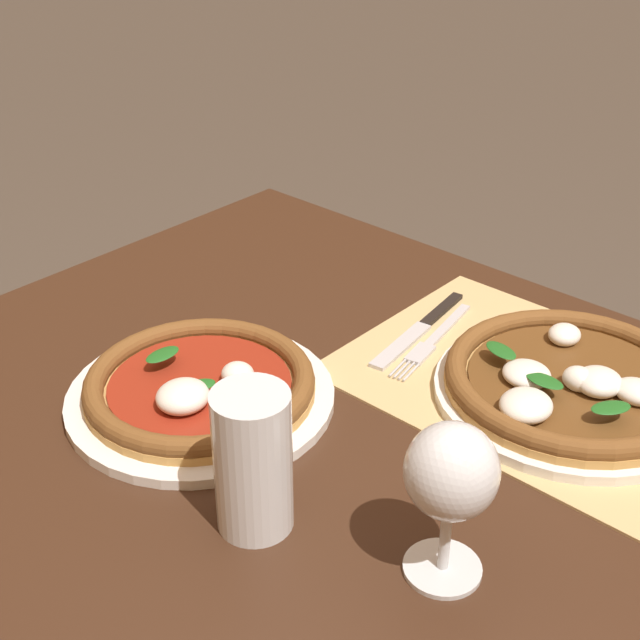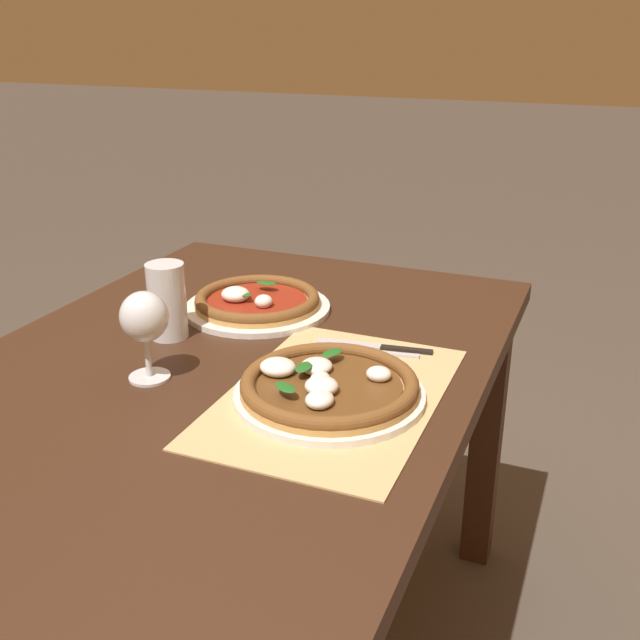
{
  "view_description": "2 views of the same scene",
  "coord_description": "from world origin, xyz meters",
  "px_view_note": "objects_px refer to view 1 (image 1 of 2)",
  "views": [
    {
      "loc": [
        -0.32,
        0.58,
        1.33
      ],
      "look_at": [
        0.25,
        -0.05,
        0.83
      ],
      "focal_mm": 50.0,
      "sensor_mm": 36.0,
      "label": 1
    },
    {
      "loc": [
        -0.96,
        -0.61,
        1.31
      ],
      "look_at": [
        0.2,
        -0.13,
        0.8
      ],
      "focal_mm": 42.0,
      "sensor_mm": 36.0,
      "label": 2
    }
  ],
  "objects_px": {
    "pizza_near": "(571,383)",
    "fork": "(433,341)",
    "wine_glass": "(451,478)",
    "pint_glass": "(253,464)",
    "pizza_far": "(200,388)",
    "knife": "(419,329)"
  },
  "relations": [
    {
      "from": "pizza_far",
      "to": "fork",
      "type": "xyz_separation_m",
      "value": [
        -0.12,
        -0.28,
        -0.01
      ]
    },
    {
      "from": "pizza_near",
      "to": "fork",
      "type": "distance_m",
      "value": 0.19
    },
    {
      "from": "knife",
      "to": "pizza_far",
      "type": "bearing_deg",
      "value": 72.06
    },
    {
      "from": "pizza_far",
      "to": "knife",
      "type": "height_order",
      "value": "pizza_far"
    },
    {
      "from": "pizza_far",
      "to": "fork",
      "type": "bearing_deg",
      "value": -113.82
    },
    {
      "from": "pint_glass",
      "to": "fork",
      "type": "distance_m",
      "value": 0.38
    },
    {
      "from": "wine_glass",
      "to": "fork",
      "type": "bearing_deg",
      "value": -52.92
    },
    {
      "from": "pizza_near",
      "to": "pizza_far",
      "type": "xyz_separation_m",
      "value": [
        0.31,
        0.28,
        -0.0
      ]
    },
    {
      "from": "wine_glass",
      "to": "pint_glass",
      "type": "height_order",
      "value": "wine_glass"
    },
    {
      "from": "wine_glass",
      "to": "pint_glass",
      "type": "relative_size",
      "value": 1.07
    },
    {
      "from": "pizza_far",
      "to": "fork",
      "type": "distance_m",
      "value": 0.3
    },
    {
      "from": "wine_glass",
      "to": "pizza_near",
      "type": "bearing_deg",
      "value": -81.89
    },
    {
      "from": "pint_glass",
      "to": "knife",
      "type": "relative_size",
      "value": 0.67
    },
    {
      "from": "pizza_near",
      "to": "wine_glass",
      "type": "height_order",
      "value": "wine_glass"
    },
    {
      "from": "pint_glass",
      "to": "knife",
      "type": "bearing_deg",
      "value": -76.52
    },
    {
      "from": "pizza_far",
      "to": "wine_glass",
      "type": "xyz_separation_m",
      "value": [
        -0.35,
        0.03,
        0.09
      ]
    },
    {
      "from": "wine_glass",
      "to": "pint_glass",
      "type": "distance_m",
      "value": 0.18
    },
    {
      "from": "pizza_far",
      "to": "wine_glass",
      "type": "height_order",
      "value": "wine_glass"
    },
    {
      "from": "wine_glass",
      "to": "fork",
      "type": "distance_m",
      "value": 0.39
    },
    {
      "from": "pint_glass",
      "to": "fork",
      "type": "bearing_deg",
      "value": -80.43
    },
    {
      "from": "pizza_far",
      "to": "knife",
      "type": "relative_size",
      "value": 1.4
    },
    {
      "from": "pizza_near",
      "to": "wine_glass",
      "type": "bearing_deg",
      "value": 98.11
    }
  ]
}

